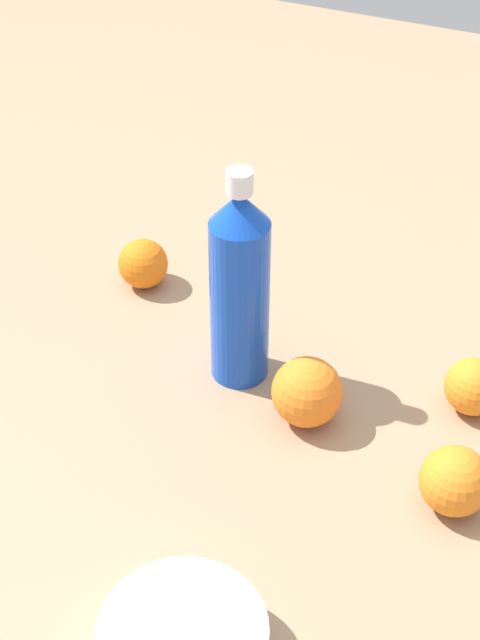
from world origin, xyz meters
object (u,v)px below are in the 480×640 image
at_px(orange_1, 143,264).
at_px(orange_3, 455,481).
at_px(water_bottle, 240,286).
at_px(orange_0, 474,387).
at_px(orange_2, 307,392).

xyz_separation_m(orange_1, orange_3, (0.49, -0.20, 0.00)).
distance_m(water_bottle, orange_1, 0.24).
height_order(water_bottle, orange_3, water_bottle).
bearing_deg(orange_3, water_bottle, 161.40).
bearing_deg(orange_1, orange_0, -6.12).
height_order(orange_1, orange_3, orange_3).
bearing_deg(water_bottle, orange_2, -72.91).
bearing_deg(orange_0, orange_1, 173.88).
bearing_deg(orange_3, orange_1, 157.33).
relative_size(orange_0, orange_1, 0.99).
bearing_deg(orange_2, orange_3, -16.54).
bearing_deg(orange_1, orange_2, -26.23).
relative_size(orange_2, orange_3, 1.10).
bearing_deg(orange_0, orange_2, -150.00).
bearing_deg(water_bottle, orange_1, 100.98).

